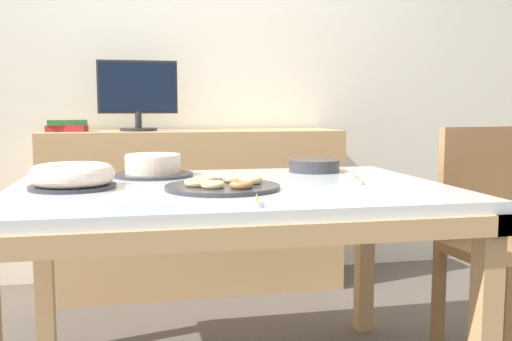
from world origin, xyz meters
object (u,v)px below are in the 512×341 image
at_px(cake_golden_bundt, 72,176).
at_px(book_stack, 67,126).
at_px(plate_stack, 314,166).
at_px(tealight_near_cakes, 358,181).
at_px(computer_monitor, 138,96).
at_px(tealight_right_edge, 256,203).
at_px(chair, 501,235).
at_px(cake_chocolate_round, 153,166).
at_px(pastry_platter, 223,185).
at_px(tealight_near_front, 352,176).

bearing_deg(cake_golden_bundt, book_stack, 96.96).
xyz_separation_m(plate_stack, tealight_near_cakes, (0.03, -0.41, -0.01)).
distance_m(computer_monitor, tealight_right_edge, 1.74).
relative_size(chair, tealight_near_cakes, 23.50).
distance_m(book_stack, cake_chocolate_round, 1.03).
distance_m(pastry_platter, tealight_near_front, 0.55).
bearing_deg(cake_golden_bundt, chair, -0.56).
relative_size(tealight_near_cakes, tealight_right_edge, 1.00).
bearing_deg(plate_stack, chair, -26.45).
distance_m(cake_chocolate_round, tealight_near_cakes, 0.79).
distance_m(cake_golden_bundt, pastry_platter, 0.50).
bearing_deg(book_stack, cake_chocolate_round, -65.73).
distance_m(cake_golden_bundt, tealight_near_cakes, 0.97).
bearing_deg(computer_monitor, cake_golden_bundt, -100.36).
bearing_deg(cake_golden_bundt, tealight_near_front, 3.48).
xyz_separation_m(computer_monitor, cake_golden_bundt, (-0.22, -1.21, -0.29)).
xyz_separation_m(cake_golden_bundt, tealight_near_front, (1.00, 0.06, -0.03)).
bearing_deg(cake_chocolate_round, book_stack, 114.27).
height_order(cake_golden_bundt, tealight_right_edge, cake_golden_bundt).
relative_size(cake_chocolate_round, tealight_right_edge, 7.72).
distance_m(chair, cake_chocolate_round, 1.38).
height_order(tealight_near_cakes, tealight_right_edge, same).
distance_m(pastry_platter, tealight_right_edge, 0.35).
relative_size(pastry_platter, tealight_near_front, 9.42).
relative_size(cake_golden_bundt, tealight_near_cakes, 7.08).
bearing_deg(book_stack, pastry_platter, -64.68).
relative_size(chair, plate_stack, 4.48).
relative_size(chair, cake_golden_bundt, 3.32).
distance_m(book_stack, tealight_right_edge, 1.82).
xyz_separation_m(plate_stack, tealight_near_front, (0.07, -0.25, -0.01)).
relative_size(chair, computer_monitor, 2.22).
height_order(tealight_near_front, tealight_right_edge, same).
bearing_deg(plate_stack, tealight_right_edge, -117.86).
bearing_deg(tealight_near_front, chair, -7.44).
bearing_deg(tealight_near_cakes, plate_stack, 94.09).
bearing_deg(tealight_near_cakes, cake_chocolate_round, 150.63).
relative_size(chair, tealight_near_front, 23.50).
bearing_deg(cake_chocolate_round, plate_stack, 1.96).
relative_size(pastry_platter, tealight_near_cakes, 9.42).
relative_size(book_stack, cake_chocolate_round, 0.71).
xyz_separation_m(cake_chocolate_round, tealight_near_front, (0.73, -0.23, -0.03)).
xyz_separation_m(cake_chocolate_round, tealight_right_edge, (0.25, -0.76, -0.03)).
distance_m(cake_chocolate_round, cake_golden_bundt, 0.39).
bearing_deg(pastry_platter, tealight_right_edge, -84.29).
xyz_separation_m(chair, tealight_near_cakes, (-0.63, -0.09, 0.24)).
bearing_deg(chair, cake_golden_bundt, 179.44).
bearing_deg(tealight_right_edge, chair, 23.06).
xyz_separation_m(plate_stack, tealight_right_edge, (-0.41, -0.78, -0.01)).
xyz_separation_m(chair, tealight_right_edge, (-1.07, -0.46, 0.24)).
distance_m(chair, tealight_near_cakes, 0.68).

